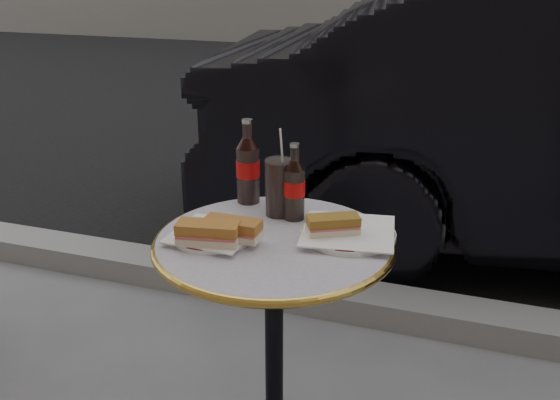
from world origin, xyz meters
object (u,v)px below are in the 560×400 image
(plate_left, at_px, (213,236))
(cola_bottle_left, at_px, (248,161))
(bistro_table, at_px, (274,359))
(cola_bottle_right, at_px, (294,182))
(cola_glass, at_px, (279,187))
(plate_right, at_px, (348,234))

(plate_left, relative_size, cola_bottle_left, 0.84)
(bistro_table, distance_m, plate_left, 0.40)
(cola_bottle_right, xyz_separation_m, cola_glass, (-0.05, 0.01, -0.03))
(bistro_table, height_order, plate_right, plate_right)
(bistro_table, distance_m, cola_glass, 0.48)
(plate_left, bearing_deg, cola_bottle_right, 50.03)
(plate_left, height_order, cola_bottle_right, cola_bottle_right)
(plate_right, bearing_deg, bistro_table, -157.16)
(plate_right, bearing_deg, cola_bottle_left, 156.32)
(cola_bottle_right, bearing_deg, plate_right, -22.29)
(plate_right, distance_m, cola_bottle_left, 0.38)
(bistro_table, xyz_separation_m, cola_bottle_right, (0.01, 0.14, 0.47))
(plate_left, xyz_separation_m, plate_right, (0.33, 0.12, 0.00))
(plate_left, bearing_deg, cola_bottle_left, 91.43)
(plate_right, bearing_deg, cola_bottle_right, 157.71)
(plate_left, bearing_deg, cola_glass, 61.47)
(plate_left, height_order, cola_glass, cola_glass)
(cola_bottle_right, height_order, cola_glass, cola_bottle_right)
(plate_left, bearing_deg, plate_right, 20.17)
(plate_right, relative_size, cola_glass, 1.52)
(plate_left, relative_size, cola_glass, 1.29)
(cola_bottle_left, bearing_deg, bistro_table, -54.75)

